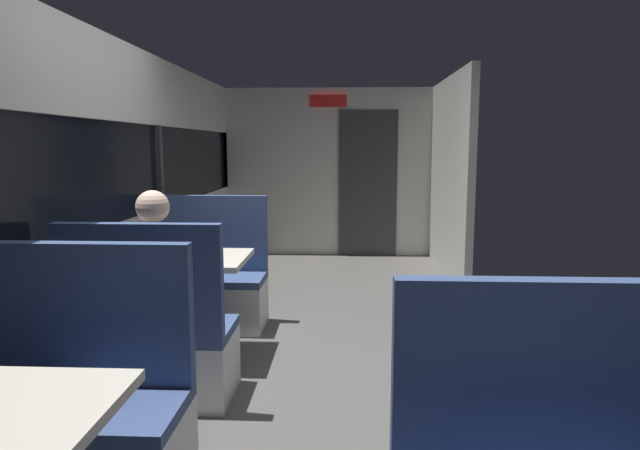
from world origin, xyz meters
TOP-DOWN VIEW (x-y plane):
  - ground_plane at (0.00, 0.00)m, footprint 3.30×9.20m
  - carriage_window_panel_left at (-1.45, 0.00)m, footprint 0.09×8.48m
  - carriage_end_bulkhead at (0.06, 4.19)m, footprint 2.90×0.11m
  - carriage_aisle_panel_right at (1.45, 3.00)m, footprint 0.08×2.40m
  - bench_near_window_facing_entry at (-0.89, -1.39)m, footprint 0.95×0.50m
  - dining_table_mid_window at (-0.89, 0.27)m, footprint 0.90×0.70m
  - bench_mid_window_facing_end at (-0.89, -0.43)m, footprint 0.95×0.50m
  - bench_mid_window_facing_entry at (-0.89, 0.97)m, footprint 0.95×0.50m
  - seated_passenger at (-0.89, -0.36)m, footprint 0.47×0.55m
  - coffee_cup_primary at (-0.82, 0.19)m, footprint 0.07×0.07m

SIDE VIEW (x-z plane):
  - ground_plane at x=0.00m, z-range -0.02..0.00m
  - bench_near_window_facing_entry at x=-0.89m, z-range -0.22..0.88m
  - bench_mid_window_facing_end at x=-0.89m, z-range -0.22..0.88m
  - bench_mid_window_facing_entry at x=-0.89m, z-range -0.22..0.88m
  - seated_passenger at x=-0.89m, z-range -0.09..1.17m
  - dining_table_mid_window at x=-0.89m, z-range 0.27..1.01m
  - coffee_cup_primary at x=-0.82m, z-range 0.74..0.83m
  - carriage_window_panel_left at x=-1.45m, z-range -0.04..2.26m
  - carriage_end_bulkhead at x=0.06m, z-range -0.01..2.29m
  - carriage_aisle_panel_right at x=1.45m, z-range 0.00..2.30m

